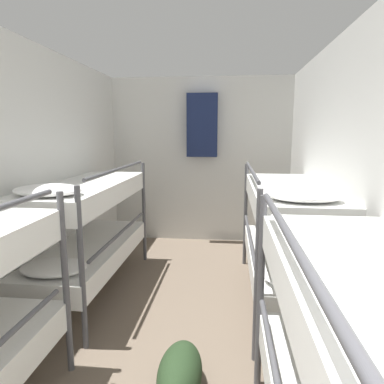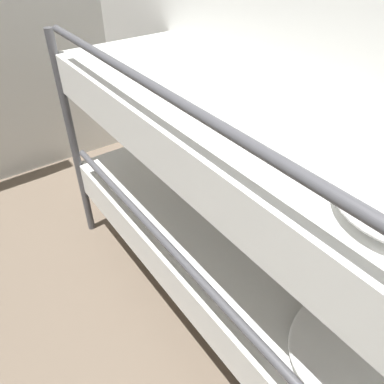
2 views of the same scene
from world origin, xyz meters
name	(u,v)px [view 2 (image 2 of 2)]	position (x,y,z in m)	size (l,w,h in m)	color
bunk_stack_right_far	(233,196)	(0.98, 3.59, 0.74)	(0.70, 1.92, 1.31)	#4C4C51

